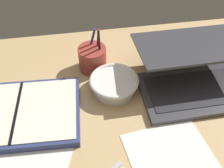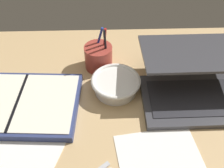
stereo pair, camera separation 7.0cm
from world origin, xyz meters
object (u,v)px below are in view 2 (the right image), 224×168
object	(u,v)px
bowl	(116,84)
planner	(19,104)
laptop	(199,83)
pen_cup	(99,57)

from	to	relation	value
bowl	planner	bearing A→B (deg)	-169.03
laptop	pen_cup	size ratio (longest dim) A/B	2.14
pen_cup	planner	bearing A→B (deg)	-143.81
laptop	bowl	xyz separation A→B (cm)	(-26.17, 2.18, -2.02)
bowl	pen_cup	distance (cm)	13.45
laptop	planner	size ratio (longest dim) A/B	0.95
bowl	planner	size ratio (longest dim) A/B	0.42
planner	laptop	bearing A→B (deg)	7.06
laptop	pen_cup	xyz separation A→B (cm)	(-31.72, 14.34, -0.49)
planner	pen_cup	bearing A→B (deg)	39.52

